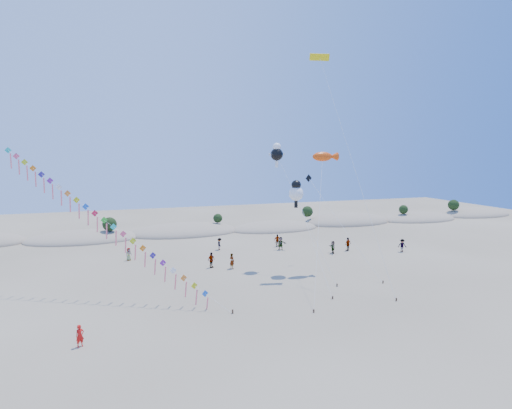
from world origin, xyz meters
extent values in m
plane|color=#776852|center=(0.00, 0.00, 0.00)|extent=(160.00, 160.00, 0.00)
ellipsoid|color=gray|center=(-16.00, 44.60, 0.00)|extent=(17.60, 9.68, 3.00)
ellipsoid|color=#223D16|center=(-16.00, 44.60, 0.83)|extent=(14.08, 6.34, 0.70)
ellipsoid|color=gray|center=(0.00, 45.30, 0.00)|extent=(19.00, 10.45, 3.40)
ellipsoid|color=#223D16|center=(0.00, 45.30, 0.94)|extent=(15.20, 6.84, 0.76)
ellipsoid|color=gray|center=(16.00, 43.90, 0.00)|extent=(16.40, 9.02, 2.80)
ellipsoid|color=#223D16|center=(16.00, 43.90, 0.77)|extent=(13.12, 5.90, 0.66)
ellipsoid|color=gray|center=(32.00, 45.70, 0.00)|extent=(18.00, 9.90, 3.80)
ellipsoid|color=#223D16|center=(32.00, 45.70, 1.04)|extent=(14.40, 6.48, 0.72)
ellipsoid|color=gray|center=(48.00, 44.50, 0.00)|extent=(16.80, 9.24, 3.00)
ellipsoid|color=#223D16|center=(48.00, 44.50, 0.83)|extent=(13.44, 6.05, 0.67)
ellipsoid|color=gray|center=(64.00, 45.90, 0.00)|extent=(17.60, 9.68, 3.20)
ellipsoid|color=#223D16|center=(64.00, 45.90, 0.88)|extent=(14.08, 6.34, 0.70)
sphere|color=black|center=(-12.00, 43.40, 2.48)|extent=(2.20, 2.20, 2.20)
sphere|color=black|center=(6.00, 45.40, 2.24)|extent=(1.60, 1.60, 1.60)
sphere|color=black|center=(24.00, 46.80, 2.44)|extent=(2.10, 2.10, 2.10)
sphere|color=black|center=(44.00, 44.10, 2.32)|extent=(1.80, 1.80, 1.80)
sphere|color=black|center=(58.00, 45.60, 2.52)|extent=(2.30, 2.30, 2.30)
cube|color=#3F2D1E|center=(-2.01, 7.04, 0.17)|extent=(0.12, 0.12, 0.35)
cylinder|color=silver|center=(-11.63, 14.67, 6.99)|extent=(19.26, 15.29, 13.99)
cube|color=blue|center=(-4.05, 8.66, 1.48)|extent=(1.24, 0.48, 1.30)
cube|color=#FF6B84|center=(-3.87, 8.71, 0.38)|extent=(0.19, 0.45, 1.55)
cube|color=yellow|center=(-4.87, 9.31, 2.08)|extent=(1.24, 0.48, 1.30)
cube|color=#FF6B84|center=(-4.69, 9.36, 0.98)|extent=(0.19, 0.45, 1.55)
cube|color=orange|center=(-5.69, 9.96, 2.67)|extent=(1.24, 0.48, 1.30)
cube|color=#FF6B84|center=(-5.51, 10.01, 1.57)|extent=(0.19, 0.45, 1.55)
cube|color=white|center=(-6.51, 10.61, 3.27)|extent=(1.24, 0.48, 1.30)
cube|color=#FF6B84|center=(-6.33, 10.66, 2.17)|extent=(0.19, 0.45, 1.55)
cube|color=purple|center=(-7.33, 11.26, 3.86)|extent=(1.24, 0.48, 1.30)
cube|color=#FF6B84|center=(-7.15, 11.31, 2.76)|extent=(0.19, 0.45, 1.55)
cube|color=#35238D|center=(-8.15, 11.91, 4.46)|extent=(1.24, 0.48, 1.30)
cube|color=#FF6B84|center=(-7.97, 11.96, 3.36)|extent=(0.19, 0.45, 1.55)
cube|color=orange|center=(-8.96, 12.56, 5.05)|extent=(1.24, 0.48, 1.30)
cube|color=#FF6B84|center=(-8.78, 12.61, 3.95)|extent=(0.19, 0.45, 1.55)
cube|color=#C8DF1A|center=(-9.78, 13.21, 5.65)|extent=(1.24, 0.48, 1.30)
cube|color=#FF6B84|center=(-9.60, 13.26, 4.55)|extent=(0.19, 0.45, 1.55)
cube|color=#FF5078|center=(-10.60, 13.86, 6.24)|extent=(1.24, 0.48, 1.30)
cube|color=#FF6B84|center=(-10.42, 13.91, 5.14)|extent=(0.19, 0.45, 1.55)
cube|color=#1BCCB8|center=(-11.42, 14.51, 6.84)|extent=(1.24, 0.48, 1.30)
cube|color=#FF6B84|center=(-11.24, 14.56, 5.74)|extent=(0.19, 0.45, 1.55)
cube|color=green|center=(-12.24, 15.16, 7.43)|extent=(1.24, 0.48, 1.30)
cube|color=#FF6B84|center=(-12.06, 15.21, 6.33)|extent=(0.19, 0.45, 1.55)
cube|color=red|center=(-13.06, 15.81, 8.03)|extent=(1.24, 0.48, 1.30)
cube|color=#FF6B84|center=(-12.88, 15.86, 6.93)|extent=(0.19, 0.45, 1.55)
cube|color=blue|center=(-13.88, 16.46, 8.62)|extent=(1.24, 0.48, 1.30)
cube|color=#FF6B84|center=(-13.70, 16.51, 7.52)|extent=(0.19, 0.45, 1.55)
cube|color=yellow|center=(-14.69, 17.11, 9.21)|extent=(1.24, 0.48, 1.30)
cube|color=#FF6B84|center=(-14.51, 17.16, 8.11)|extent=(0.19, 0.45, 1.55)
cube|color=orange|center=(-15.51, 17.76, 9.81)|extent=(1.24, 0.48, 1.30)
cube|color=#FF6B84|center=(-15.33, 17.81, 8.71)|extent=(0.19, 0.45, 1.55)
cube|color=white|center=(-16.33, 18.41, 10.40)|extent=(1.24, 0.48, 1.30)
cube|color=#FF6B84|center=(-16.15, 18.46, 9.30)|extent=(0.19, 0.45, 1.55)
cube|color=purple|center=(-17.15, 19.06, 11.00)|extent=(1.24, 0.48, 1.30)
cube|color=#FF6B84|center=(-16.97, 19.11, 9.90)|extent=(0.19, 0.45, 1.55)
cube|color=#35238D|center=(-17.97, 19.71, 11.59)|extent=(1.24, 0.48, 1.30)
cube|color=#FF6B84|center=(-17.79, 19.76, 10.49)|extent=(0.19, 0.45, 1.55)
cube|color=orange|center=(-18.79, 20.35, 12.19)|extent=(1.24, 0.48, 1.30)
cube|color=#FF6B84|center=(-18.61, 20.40, 11.09)|extent=(0.19, 0.45, 1.55)
cube|color=#C8DF1A|center=(-19.61, 21.00, 12.78)|extent=(1.24, 0.48, 1.30)
cube|color=#FF6B84|center=(-19.43, 21.05, 11.68)|extent=(0.19, 0.45, 1.55)
cube|color=#FF5078|center=(-20.42, 21.65, 13.38)|extent=(1.24, 0.48, 1.30)
cube|color=#FF6B84|center=(-20.24, 21.70, 12.28)|extent=(0.19, 0.45, 1.55)
cube|color=#1BCCB8|center=(-21.24, 22.30, 13.97)|extent=(1.24, 0.48, 1.30)
cube|color=#FF6B84|center=(-21.06, 22.35, 12.87)|extent=(0.19, 0.45, 1.55)
cube|color=#3F2D1E|center=(4.69, 4.99, 0.15)|extent=(0.10, 0.10, 0.30)
cylinder|color=silver|center=(8.24, 11.28, 6.63)|extent=(7.14, 12.60, 13.29)
ellipsoid|color=#E1450B|center=(11.80, 17.56, 13.27)|extent=(2.50, 1.10, 1.10)
cone|color=#E1450B|center=(13.20, 17.56, 13.27)|extent=(1.00, 1.00, 1.00)
cube|color=#3F2D1E|center=(7.91, 7.52, 0.15)|extent=(0.10, 0.10, 0.30)
cylinder|color=silver|center=(8.18, 12.47, 4.54)|extent=(0.56, 9.91, 9.10)
sphere|color=white|center=(8.45, 17.41, 9.08)|extent=(1.66, 1.66, 1.66)
sphere|color=black|center=(8.45, 17.41, 10.08)|extent=(1.11, 1.11, 1.11)
cube|color=black|center=(8.45, 17.41, 7.85)|extent=(0.35, 0.18, 0.80)
cube|color=#3F2D1E|center=(10.22, 10.78, 0.15)|extent=(0.10, 0.10, 0.30)
cylinder|color=silver|center=(8.82, 15.84, 6.75)|extent=(2.82, 10.13, 13.52)
sphere|color=black|center=(7.42, 20.89, 13.50)|extent=(1.50, 1.50, 1.50)
sphere|color=white|center=(7.42, 20.89, 14.40)|extent=(0.98, 0.98, 0.98)
cube|color=white|center=(7.42, 20.89, 12.35)|extent=(0.35, 0.18, 0.80)
cube|color=white|center=(6.72, 20.89, 13.50)|extent=(0.60, 0.15, 0.25)
cube|color=white|center=(8.12, 20.89, 13.50)|extent=(0.60, 0.15, 0.25)
cube|color=#3F2D1E|center=(13.26, 5.12, 0.15)|extent=(0.10, 0.10, 0.30)
cylinder|color=silver|center=(12.45, 11.81, 12.28)|extent=(1.64, 13.39, 24.58)
cube|color=yellow|center=(11.65, 18.49, 24.56)|extent=(2.32, 0.95, 0.82)
cube|color=black|center=(11.65, 18.51, 24.56)|extent=(2.24, 0.57, 0.19)
cube|color=#3F2D1E|center=(15.34, 10.14, 0.15)|extent=(0.10, 0.10, 0.30)
cylinder|color=silver|center=(13.72, 15.95, 5.26)|extent=(3.27, 11.64, 10.53)
cube|color=black|center=(12.09, 21.76, 10.52)|extent=(0.98, 0.29, 1.00)
imported|color=red|center=(-13.99, 4.45, 0.80)|extent=(0.70, 0.60, 1.61)
imported|color=slate|center=(1.75, 20.80, 0.93)|extent=(0.72, 0.81, 1.87)
imported|color=slate|center=(-0.48, 22.04, 0.94)|extent=(1.17, 0.99, 1.88)
imported|color=slate|center=(10.94, 28.14, 0.92)|extent=(1.77, 1.24, 1.84)
imported|color=slate|center=(11.30, 30.27, 0.90)|extent=(1.10, 0.56, 1.81)
imported|color=slate|center=(16.89, 23.83, 0.86)|extent=(0.68, 1.65, 1.73)
imported|color=slate|center=(-9.72, 28.86, 0.80)|extent=(0.92, 0.77, 1.61)
imported|color=slate|center=(19.72, 24.62, 0.94)|extent=(1.19, 0.81, 1.88)
imported|color=slate|center=(26.53, 21.63, 0.89)|extent=(1.31, 1.03, 1.78)
imported|color=slate|center=(2.73, 30.92, 0.85)|extent=(0.70, 1.13, 1.69)
camera|label=1|loc=(-11.42, -27.02, 13.78)|focal=30.00mm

